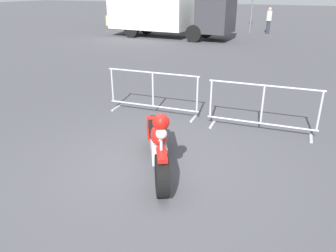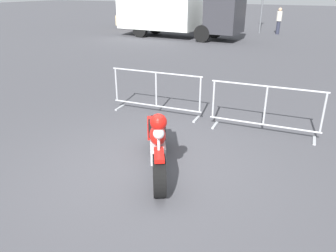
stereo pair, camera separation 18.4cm
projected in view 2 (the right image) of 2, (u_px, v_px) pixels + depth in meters
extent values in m
plane|color=#424247|center=(151.00, 168.00, 5.75)|extent=(120.00, 120.00, 0.00)
cylinder|color=black|center=(159.00, 176.00, 4.91)|extent=(0.50, 0.67, 0.66)
cylinder|color=black|center=(156.00, 132.00, 6.38)|extent=(0.50, 0.67, 0.66)
cube|color=silver|center=(157.00, 146.00, 5.60)|extent=(0.66, 0.88, 0.29)
ellipsoid|color=red|center=(158.00, 135.00, 5.32)|extent=(0.53, 0.64, 0.27)
cube|color=black|center=(157.00, 128.00, 5.68)|extent=(0.52, 0.61, 0.12)
cube|color=red|center=(156.00, 128.00, 6.06)|extent=(0.47, 0.49, 0.33)
cube|color=red|center=(159.00, 155.00, 4.77)|extent=(0.34, 0.43, 0.06)
cylinder|color=silver|center=(159.00, 143.00, 4.81)|extent=(0.06, 0.06, 0.47)
sphere|color=silver|center=(159.00, 133.00, 4.69)|extent=(0.17, 0.17, 0.17)
sphere|color=red|center=(158.00, 122.00, 4.68)|extent=(0.25, 0.25, 0.25)
cylinder|color=#9EA0A5|center=(156.00, 73.00, 7.84)|extent=(2.35, 0.21, 0.04)
cylinder|color=#9EA0A5|center=(156.00, 106.00, 8.17)|extent=(2.35, 0.21, 0.04)
cylinder|color=#9EA0A5|center=(116.00, 85.00, 8.40)|extent=(0.05, 0.05, 0.85)
cylinder|color=#9EA0A5|center=(156.00, 90.00, 8.00)|extent=(0.05, 0.05, 0.85)
cylinder|color=#9EA0A5|center=(200.00, 95.00, 7.60)|extent=(0.05, 0.05, 0.85)
cube|color=#9EA0A5|center=(120.00, 107.00, 8.62)|extent=(0.09, 0.44, 0.03)
cube|color=#9EA0A5|center=(196.00, 119.00, 7.87)|extent=(0.09, 0.44, 0.03)
cylinder|color=#9EA0A5|center=(268.00, 86.00, 6.74)|extent=(2.35, 0.21, 0.04)
cylinder|color=#9EA0A5|center=(263.00, 124.00, 7.07)|extent=(2.35, 0.21, 0.04)
cylinder|color=#9EA0A5|center=(213.00, 99.00, 7.31)|extent=(0.05, 0.05, 0.85)
cylinder|color=#9EA0A5|center=(265.00, 106.00, 6.91)|extent=(0.05, 0.05, 0.85)
cylinder|color=#9EA0A5|center=(323.00, 113.00, 6.51)|extent=(0.05, 0.05, 0.85)
cube|color=#9EA0A5|center=(215.00, 125.00, 7.52)|extent=(0.09, 0.44, 0.03)
cube|color=#9EA0A5|center=(314.00, 140.00, 6.77)|extent=(0.09, 0.44, 0.03)
cube|color=silver|center=(159.00, 8.00, 20.45)|extent=(5.06, 2.44, 2.50)
cube|color=#2D2D33|center=(225.00, 16.00, 18.67)|extent=(1.86, 2.24, 1.90)
cylinder|color=black|center=(215.00, 30.00, 20.24)|extent=(0.97, 0.31, 0.96)
cylinder|color=black|center=(202.00, 34.00, 18.67)|extent=(0.97, 0.31, 0.96)
cylinder|color=black|center=(156.00, 26.00, 22.09)|extent=(0.97, 0.31, 0.96)
cylinder|color=black|center=(140.00, 29.00, 20.53)|extent=(0.97, 0.31, 0.96)
cube|color=tan|center=(139.00, 18.00, 26.07)|extent=(2.21, 4.54, 0.71)
cube|color=#1E232B|center=(138.00, 10.00, 25.70)|extent=(1.86, 2.39, 0.51)
cylinder|color=black|center=(138.00, 20.00, 27.64)|extent=(0.29, 0.67, 0.65)
cylinder|color=black|center=(155.00, 21.00, 27.14)|extent=(0.29, 0.67, 0.65)
cylinder|color=black|center=(122.00, 24.00, 25.23)|extent=(0.29, 0.67, 0.65)
cylinder|color=black|center=(140.00, 24.00, 24.73)|extent=(0.29, 0.67, 0.65)
cube|color=white|center=(177.00, 20.00, 25.29)|extent=(2.09, 4.29, 0.67)
cube|color=#1E232B|center=(177.00, 12.00, 24.94)|extent=(1.75, 2.26, 0.48)
cylinder|color=black|center=(175.00, 22.00, 26.77)|extent=(0.27, 0.63, 0.62)
cylinder|color=black|center=(191.00, 22.00, 26.30)|extent=(0.27, 0.63, 0.62)
cylinder|color=black|center=(162.00, 25.00, 24.50)|extent=(0.27, 0.63, 0.62)
cylinder|color=black|center=(180.00, 26.00, 24.03)|extent=(0.27, 0.63, 0.62)
cube|color=#B7BABF|center=(213.00, 22.00, 23.55)|extent=(2.11, 4.33, 0.68)
cube|color=#1E232B|center=(213.00, 14.00, 23.20)|extent=(1.77, 2.28, 0.49)
cylinder|color=black|center=(208.00, 24.00, 25.05)|extent=(0.27, 0.64, 0.62)
cylinder|color=black|center=(226.00, 25.00, 24.57)|extent=(0.27, 0.64, 0.62)
cylinder|color=black|center=(198.00, 28.00, 22.76)|extent=(0.27, 0.64, 0.62)
cylinder|color=black|center=(218.00, 29.00, 22.28)|extent=(0.27, 0.64, 0.62)
cylinder|color=#262838|center=(278.00, 28.00, 21.92)|extent=(0.33, 0.33, 0.85)
cylinder|color=beige|center=(279.00, 16.00, 21.63)|extent=(0.47, 0.47, 0.62)
sphere|color=tan|center=(280.00, 9.00, 21.47)|extent=(0.22, 0.22, 0.22)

